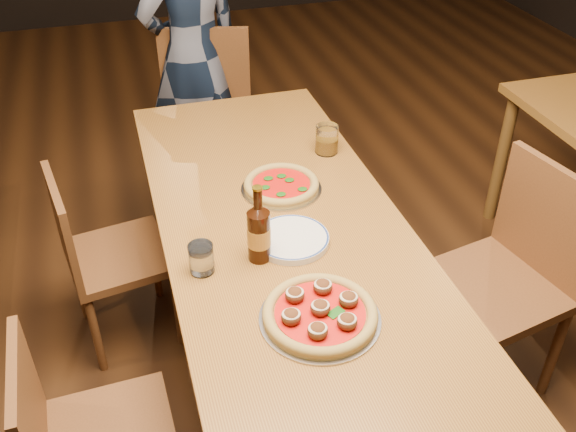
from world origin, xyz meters
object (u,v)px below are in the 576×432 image
object	(u,v)px
chair_main_e	(493,287)
amber_glass	(327,139)
chair_main_sw	(119,255)
pizza_meatball	(320,313)
plate_stack	(292,239)
pizza_margherita	(281,185)
chair_end	(205,129)
table_main	(284,242)
beer_bottle	(259,234)
diner	(194,54)
water_glass	(201,258)

from	to	relation	value
chair_main_e	amber_glass	xyz separation A→B (m)	(-0.42, 0.62, 0.33)
chair_main_sw	pizza_meatball	bearing A→B (deg)	-158.65
chair_main_sw	plate_stack	size ratio (longest dim) A/B	3.44
pizza_margherita	amber_glass	distance (m)	0.32
chair_main_e	chair_end	distance (m)	1.64
table_main	amber_glass	bearing A→B (deg)	54.72
chair_main_sw	chair_main_e	xyz separation A→B (m)	(1.27, -0.64, 0.06)
pizza_meatball	beer_bottle	world-z (taller)	beer_bottle
chair_end	chair_main_sw	bearing A→B (deg)	-107.21
table_main	beer_bottle	bearing A→B (deg)	-129.52
pizza_meatball	diner	xyz separation A→B (m)	(-0.02, 1.91, 0.02)
water_glass	amber_glass	size ratio (longest dim) A/B	0.85
chair_main_e	diner	bearing A→B (deg)	-166.36
table_main	chair_end	world-z (taller)	chair_end
chair_main_e	chair_end	xyz separation A→B (m)	(-0.77, 1.44, 0.02)
chair_end	pizza_margherita	size ratio (longest dim) A/B	3.38
pizza_meatball	water_glass	xyz separation A→B (m)	(-0.27, 0.30, 0.02)
beer_bottle	pizza_margherita	bearing A→B (deg)	64.16
amber_glass	diner	size ratio (longest dim) A/B	0.07
chair_main_sw	amber_glass	bearing A→B (deg)	-100.62
chair_main_e	beer_bottle	bearing A→B (deg)	-105.41
chair_end	amber_glass	size ratio (longest dim) A/B	8.73
beer_bottle	chair_end	bearing A→B (deg)	87.34
table_main	chair_main_sw	bearing A→B (deg)	141.96
pizza_margherita	water_glass	bearing A→B (deg)	-134.13
diner	water_glass	bearing A→B (deg)	56.93
chair_main_sw	table_main	bearing A→B (deg)	-137.52
chair_end	plate_stack	size ratio (longest dim) A/B	4.07
diner	amber_glass	bearing A→B (deg)	84.13
amber_glass	pizza_meatball	bearing A→B (deg)	-110.33
chair_end	water_glass	world-z (taller)	chair_end
water_glass	plate_stack	bearing A→B (deg)	10.80
chair_main_sw	pizza_margherita	xyz separation A→B (m)	(0.60, -0.23, 0.36)
plate_stack	water_glass	bearing A→B (deg)	-169.20
pizza_meatball	amber_glass	bearing A→B (deg)	69.67
amber_glass	diner	xyz separation A→B (m)	(-0.35, 1.04, -0.01)
chair_end	beer_bottle	world-z (taller)	beer_bottle
pizza_margherita	water_glass	distance (m)	0.50
beer_bottle	water_glass	distance (m)	0.19
plate_stack	beer_bottle	size ratio (longest dim) A/B	0.94
water_glass	pizza_meatball	bearing A→B (deg)	-47.24
chair_main_e	beer_bottle	xyz separation A→B (m)	(-0.84, 0.06, 0.37)
plate_stack	table_main	bearing A→B (deg)	88.85
chair_main_sw	pizza_meatball	size ratio (longest dim) A/B	2.44
chair_main_e	chair_end	size ratio (longest dim) A/B	0.97
water_glass	table_main	bearing A→B (deg)	27.25
chair_main_sw	chair_end	world-z (taller)	chair_end
pizza_margherita	plate_stack	world-z (taller)	pizza_margherita
pizza_margherita	plate_stack	distance (m)	0.31
water_glass	diner	bearing A→B (deg)	81.21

